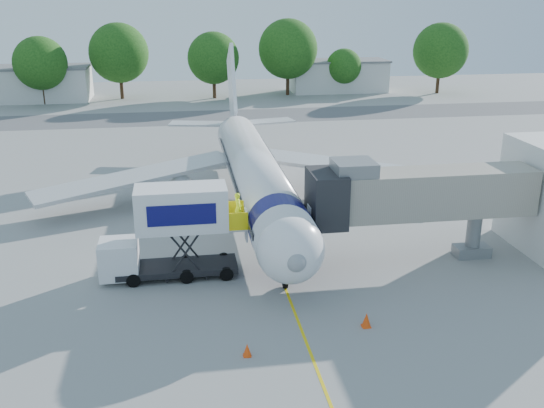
{
  "coord_description": "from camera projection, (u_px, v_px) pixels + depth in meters",
  "views": [
    {
      "loc": [
        -5.56,
        -39.98,
        15.77
      ],
      "look_at": [
        0.1,
        -4.14,
        3.2
      ],
      "focal_mm": 40.0,
      "sensor_mm": 36.0,
      "label": 1
    }
  ],
  "objects": [
    {
      "name": "tree_d",
      "position": [
        213.0,
        58.0,
        95.43
      ],
      "size": [
        8.14,
        8.14,
        10.38
      ],
      "color": "#382314",
      "rests_on": "ground"
    },
    {
      "name": "tree_g",
      "position": [
        441.0,
        51.0,
        100.08
      ],
      "size": [
        9.04,
        9.04,
        11.53
      ],
      "color": "#382314",
      "rests_on": "ground"
    },
    {
      "name": "outbuilding_left",
      "position": [
        30.0,
        83.0,
        94.3
      ],
      "size": [
        18.4,
        8.4,
        5.3
      ],
      "color": "silver",
      "rests_on": "ground"
    },
    {
      "name": "tree_f",
      "position": [
        344.0,
        66.0,
        100.52
      ],
      "size": [
        5.81,
        5.81,
        7.41
      ],
      "color": "#382314",
      "rests_on": "ground"
    },
    {
      "name": "safety_cone_a",
      "position": [
        366.0,
        320.0,
        30.26
      ],
      "size": [
        0.48,
        0.48,
        0.77
      ],
      "color": "#FF470D",
      "rests_on": "ground"
    },
    {
      "name": "tree_e",
      "position": [
        288.0,
        49.0,
        98.13
      ],
      "size": [
        9.6,
        9.6,
        12.23
      ],
      "color": "#382314",
      "rests_on": "ground"
    },
    {
      "name": "guidance_line",
      "position": [
        262.0,
        228.0,
        43.29
      ],
      "size": [
        0.15,
        70.0,
        0.01
      ],
      "primitive_type": "cube",
      "color": "yellow",
      "rests_on": "ground"
    },
    {
      "name": "aircraft",
      "position": [
        254.0,
        172.0,
        46.18
      ],
      "size": [
        34.17,
        37.73,
        11.35
      ],
      "color": "white",
      "rests_on": "ground"
    },
    {
      "name": "jet_bridge",
      "position": [
        408.0,
        195.0,
        36.52
      ],
      "size": [
        13.9,
        3.2,
        6.6
      ],
      "color": "#9D9686",
      "rests_on": "ground"
    },
    {
      "name": "tree_b",
      "position": [
        40.0,
        63.0,
        90.08
      ],
      "size": [
        7.88,
        7.88,
        10.05
      ],
      "color": "#382314",
      "rests_on": "ground"
    },
    {
      "name": "ground_tug",
      "position": [
        315.0,
        343.0,
        27.65
      ],
      "size": [
        3.49,
        1.94,
        1.36
      ],
      "rotation": [
        0.0,
        0.0,
        -0.06
      ],
      "color": "white",
      "rests_on": "ground"
    },
    {
      "name": "catering_hiloader",
      "position": [
        171.0,
        233.0,
        34.93
      ],
      "size": [
        8.5,
        2.44,
        5.5
      ],
      "color": "black",
      "rests_on": "ground"
    },
    {
      "name": "ground",
      "position": [
        262.0,
        228.0,
        43.3
      ],
      "size": [
        160.0,
        160.0,
        0.0
      ],
      "primitive_type": "plane",
      "color": "gray",
      "rests_on": "ground"
    },
    {
      "name": "tree_c",
      "position": [
        119.0,
        53.0,
        94.51
      ],
      "size": [
        9.23,
        9.23,
        11.77
      ],
      "color": "#382314",
      "rests_on": "ground"
    },
    {
      "name": "outbuilding_right",
      "position": [
        338.0,
        76.0,
        103.53
      ],
      "size": [
        16.4,
        7.4,
        5.3
      ],
      "color": "silver",
      "rests_on": "ground"
    },
    {
      "name": "safety_cone_b",
      "position": [
        247.0,
        350.0,
        27.83
      ],
      "size": [
        0.4,
        0.4,
        0.64
      ],
      "color": "#FF470D",
      "rests_on": "ground"
    },
    {
      "name": "taxiway_strip",
      "position": [
        219.0,
        117.0,
        82.49
      ],
      "size": [
        120.0,
        10.0,
        0.01
      ],
      "primitive_type": "cube",
      "color": "#59595B",
      "rests_on": "ground"
    }
  ]
}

